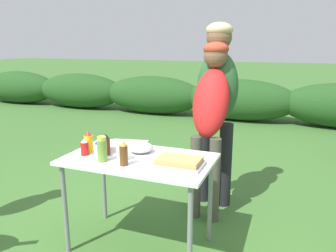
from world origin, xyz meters
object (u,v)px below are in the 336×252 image
food_tray (179,162)px  paper_cup_stack (122,153)px  relish_jar (102,149)px  standing_person_in_navy_coat (217,96)px  ketchup_bottle (85,147)px  mustard_bottle (89,142)px  beer_bottle (124,153)px  folding_table (139,167)px  bbq_sauce_bottle (106,145)px  cooler_box (128,155)px  mixing_bowl (141,147)px  mayo_bottle (99,149)px  standing_person_in_gray_fleece (211,108)px  plate_stack (110,146)px

food_tray → paper_cup_stack: size_ratio=3.10×
relish_jar → standing_person_in_navy_coat: 1.27m
paper_cup_stack → ketchup_bottle: (-0.32, -0.00, 0.01)m
mustard_bottle → beer_bottle: (0.39, -0.16, 0.01)m
folding_table → relish_jar: (-0.21, -0.16, 0.17)m
ketchup_bottle → bbq_sauce_bottle: (0.15, 0.07, 0.02)m
cooler_box → paper_cup_stack: bearing=-74.2°
mixing_bowl → ketchup_bottle: ketchup_bottle is taller
folding_table → mustard_bottle: 0.45m
bbq_sauce_bottle → cooler_box: size_ratio=0.31×
relish_jar → mayo_bottle: bearing=138.1°
paper_cup_stack → cooler_box: paper_cup_stack is taller
paper_cup_stack → mustard_bottle: mustard_bottle is taller
relish_jar → bbq_sauce_bottle: bearing=110.6°
mayo_bottle → standing_person_in_navy_coat: bearing=58.7°
ketchup_bottle → bbq_sauce_bottle: bbq_sauce_bottle is taller
mixing_bowl → folding_table: bearing=-71.2°
ketchup_bottle → cooler_box: 1.76m
standing_person_in_gray_fleece → beer_bottle: bearing=-111.4°
standing_person_in_gray_fleece → bbq_sauce_bottle: bearing=-128.2°
plate_stack → standing_person_in_navy_coat: bearing=49.8°
mayo_bottle → standing_person_in_navy_coat: standing_person_in_navy_coat is taller
cooler_box → beer_bottle: bearing=-73.8°
ketchup_bottle → standing_person_in_gray_fleece: (0.77, 0.80, 0.21)m
mustard_bottle → standing_person_in_gray_fleece: (0.78, 0.73, 0.19)m
beer_bottle → cooler_box: 1.98m
food_tray → beer_bottle: (-0.36, -0.13, 0.06)m
beer_bottle → bbq_sauce_bottle: beer_bottle is taller
cooler_box → bbq_sauce_bottle: bearing=-78.6°
plate_stack → relish_jar: size_ratio=1.32×
folding_table → relish_jar: relish_jar is taller
folding_table → standing_person_in_gray_fleece: standing_person_in_gray_fleece is taller
relish_jar → standing_person_in_navy_coat: bearing=62.5°
beer_bottle → standing_person_in_navy_coat: 1.22m
mixing_bowl → mayo_bottle: mayo_bottle is taller
food_tray → standing_person_in_navy_coat: (0.03, 0.99, 0.32)m
relish_jar → standing_person_in_gray_fleece: (0.57, 0.87, 0.18)m
plate_stack → relish_jar: 0.32m
food_tray → standing_person_in_gray_fleece: (0.03, 0.76, 0.25)m
plate_stack → relish_jar: bearing=-68.7°
food_tray → ketchup_bottle: 0.75m
food_tray → standing_person_in_navy_coat: 1.04m
bbq_sauce_bottle → folding_table: bearing=5.1°
relish_jar → cooler_box: relish_jar is taller
food_tray → mayo_bottle: (-0.61, -0.06, 0.04)m
plate_stack → bbq_sauce_bottle: (0.06, -0.15, 0.06)m
paper_cup_stack → plate_stack: bearing=137.0°
beer_bottle → mayo_bottle: size_ratio=1.30×
beer_bottle → mixing_bowl: bearing=92.9°
mustard_bottle → beer_bottle: size_ratio=0.94×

